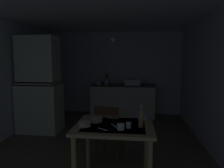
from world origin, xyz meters
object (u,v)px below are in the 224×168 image
at_px(dining_table, 114,134).
at_px(glass_bottle, 141,118).
at_px(mixing_bowl_counter, 98,83).
at_px(serving_bowl_wide, 142,117).
at_px(teacup_mint, 121,127).
at_px(hutch_cabinet, 39,88).
at_px(hand_pump, 107,78).
at_px(chair_far_side, 109,131).
at_px(sink_basin, 133,82).

relative_size(dining_table, glass_bottle, 3.48).
distance_m(dining_table, glass_bottle, 0.40).
bearing_deg(mixing_bowl_counter, serving_bowl_wide, -67.68).
bearing_deg(glass_bottle, teacup_mint, -152.27).
xyz_separation_m(hutch_cabinet, dining_table, (1.84, -1.72, -0.30)).
bearing_deg(hand_pump, chair_far_side, -80.37).
bearing_deg(hand_pump, sink_basin, -3.54).
bearing_deg(chair_far_side, teacup_mint, -72.43).
distance_m(mixing_bowl_counter, chair_far_side, 2.61).
relative_size(chair_far_side, glass_bottle, 3.20).
relative_size(mixing_bowl_counter, serving_bowl_wide, 1.51).
bearing_deg(glass_bottle, mixing_bowl_counter, 109.62).
height_order(hand_pump, glass_bottle, hand_pump).
xyz_separation_m(mixing_bowl_counter, dining_table, (0.81, -3.11, -0.28)).
bearing_deg(serving_bowl_wide, dining_table, -138.82).
distance_m(sink_basin, serving_bowl_wide, 2.87).
bearing_deg(hutch_cabinet, sink_basin, 36.14).
height_order(dining_table, teacup_mint, teacup_mint).
relative_size(hutch_cabinet, hand_pump, 5.28).
bearing_deg(serving_bowl_wide, glass_bottle, -93.88).
bearing_deg(chair_far_side, sink_basin, 83.42).
relative_size(serving_bowl_wide, glass_bottle, 0.51).
xyz_separation_m(mixing_bowl_counter, teacup_mint, (0.90, -3.28, -0.13)).
bearing_deg(glass_bottle, chair_far_side, 125.05).
xyz_separation_m(hand_pump, teacup_mint, (0.69, -3.38, -0.25)).
bearing_deg(chair_far_side, dining_table, -75.69).
bearing_deg(serving_bowl_wide, sink_basin, 94.17).
xyz_separation_m(dining_table, glass_bottle, (0.32, -0.06, 0.23)).
distance_m(hutch_cabinet, sink_basin, 2.44).
height_order(hutch_cabinet, hand_pump, hutch_cabinet).
relative_size(sink_basin, teacup_mint, 5.19).
bearing_deg(mixing_bowl_counter, dining_table, -75.38).
xyz_separation_m(hutch_cabinet, teacup_mint, (1.93, -1.89, -0.15)).
relative_size(chair_far_side, serving_bowl_wide, 6.28).
xyz_separation_m(serving_bowl_wide, teacup_mint, (-0.25, -0.48, 0.01)).
height_order(sink_basin, hand_pump, hand_pump).
distance_m(hutch_cabinet, dining_table, 2.53).
xyz_separation_m(hand_pump, glass_bottle, (0.91, -3.26, -0.17)).
bearing_deg(dining_table, sink_basin, 87.57).
bearing_deg(mixing_bowl_counter, hand_pump, 23.99).
distance_m(dining_table, serving_bowl_wide, 0.48).
relative_size(hutch_cabinet, sink_basin, 4.68).
distance_m(mixing_bowl_counter, glass_bottle, 3.36).
bearing_deg(glass_bottle, serving_bowl_wide, 86.12).
distance_m(hand_pump, glass_bottle, 3.39).
relative_size(teacup_mint, glass_bottle, 0.31).
bearing_deg(mixing_bowl_counter, chair_far_side, -75.30).
bearing_deg(glass_bottle, sink_basin, 93.27).
height_order(mixing_bowl_counter, serving_bowl_wide, mixing_bowl_counter).
distance_m(chair_far_side, glass_bottle, 0.93).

